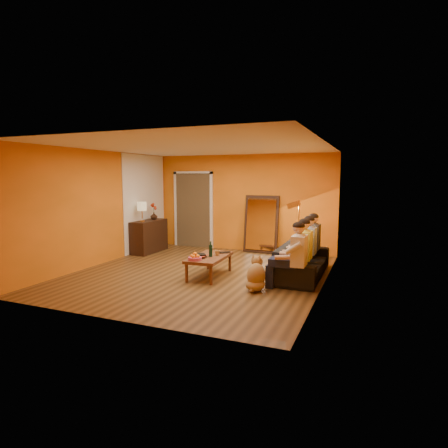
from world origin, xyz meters
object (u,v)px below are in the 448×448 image
at_px(table_lamp, 142,212).
at_px(tumbler, 217,253).
at_px(person_far_left, 299,256).
at_px(coffee_table, 209,266).
at_px(laptop, 224,253).
at_px(person_far_right, 314,241).
at_px(vase, 154,216).
at_px(mirror_frame, 261,224).
at_px(dog, 256,273).
at_px(person_mid_right, 309,246).
at_px(sofa, 302,261).
at_px(floor_lamp, 298,234).
at_px(sideboard, 149,236).
at_px(person_mid_left, 305,251).
at_px(wine_bottle, 211,249).

distance_m(table_lamp, tumbler, 2.99).
bearing_deg(person_far_left, coffee_table, 172.67).
bearing_deg(laptop, person_far_right, -7.14).
distance_m(table_lamp, person_far_left, 4.68).
relative_size(person_far_left, person_far_right, 1.00).
height_order(laptop, vase, vase).
xyz_separation_m(mirror_frame, dog, (0.89, -3.29, -0.45)).
height_order(dog, vase, vase).
bearing_deg(tumbler, laptop, 75.38).
distance_m(dog, person_mid_right, 1.59).
distance_m(laptop, vase, 3.17).
xyz_separation_m(person_far_right, vase, (-4.37, 0.51, 0.34)).
height_order(table_lamp, person_mid_right, table_lamp).
xyz_separation_m(person_far_left, person_far_right, (0.00, 1.65, 0.00)).
height_order(sofa, coffee_table, sofa).
xyz_separation_m(floor_lamp, person_far_right, (0.39, -0.26, -0.11)).
distance_m(sideboard, floor_lamp, 4.00).
relative_size(coffee_table, dog, 1.96).
relative_size(sideboard, person_mid_left, 0.97).
height_order(wine_bottle, tumbler, wine_bottle).
bearing_deg(person_far_right, person_mid_left, -90.00).
bearing_deg(mirror_frame, person_mid_right, -50.07).
height_order(dog, laptop, dog).
xyz_separation_m(floor_lamp, dog, (-0.31, -2.21, -0.41)).
relative_size(coffee_table, laptop, 4.03).
xyz_separation_m(sideboard, dog, (3.68, -2.21, -0.11)).
bearing_deg(sideboard, table_lamp, -90.00).
bearing_deg(person_mid_left, sofa, 106.11).
height_order(coffee_table, person_mid_left, person_mid_left).
height_order(table_lamp, person_far_right, table_lamp).
xyz_separation_m(mirror_frame, person_mid_right, (1.58, -1.89, -0.15)).
bearing_deg(laptop, table_lamp, 119.66).
xyz_separation_m(sideboard, vase, (0.00, 0.25, 0.52)).
bearing_deg(tumbler, vase, 145.76).
distance_m(table_lamp, person_mid_left, 4.52).
xyz_separation_m(person_mid_left, vase, (-4.37, 1.61, 0.34)).
relative_size(sideboard, sofa, 0.55).
bearing_deg(wine_bottle, sideboard, 146.26).
relative_size(mirror_frame, sofa, 0.71).
bearing_deg(person_mid_left, coffee_table, -170.39).
xyz_separation_m(table_lamp, vase, (0.00, 0.55, -0.16)).
relative_size(person_mid_right, wine_bottle, 3.94).
relative_size(person_far_right, laptop, 4.03).
height_order(sofa, person_far_right, person_far_right).
bearing_deg(sideboard, mirror_frame, 21.16).
height_order(sideboard, tumbler, sideboard).
relative_size(coffee_table, wine_bottle, 3.94).
relative_size(coffee_table, tumbler, 11.61).
height_order(mirror_frame, floor_lamp, mirror_frame).
distance_m(person_far_left, person_mid_left, 0.55).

